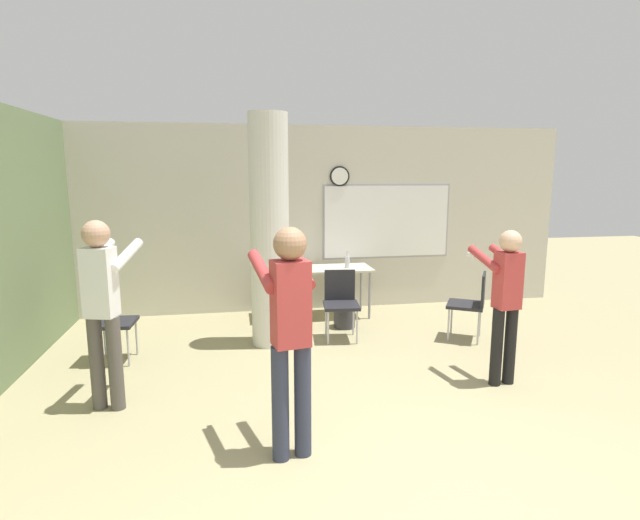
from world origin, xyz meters
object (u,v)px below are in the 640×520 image
chair_mid_room (472,301)px  chair_by_left_wall (107,318)px  bottle_on_table (347,261)px  person_watching_back (103,300)px  person_playing_front (290,325)px  folding_table (317,272)px  person_playing_side (505,295)px  chair_table_front (341,299)px

chair_mid_room → chair_by_left_wall: bearing=179.8°
bottle_on_table → person_watching_back: bearing=-138.4°
chair_mid_room → person_watching_back: (-4.09, -1.16, 0.50)m
bottle_on_table → person_playing_front: bearing=-109.5°
folding_table → person_watching_back: bearing=-132.8°
bottle_on_table → person_playing_side: person_playing_side is taller
folding_table → chair_by_left_wall: chair_by_left_wall is taller
folding_table → chair_table_front: (0.14, -1.01, -0.16)m
bottle_on_table → chair_mid_room: bearing=-44.8°
chair_mid_room → chair_by_left_wall: size_ratio=1.00×
chair_by_left_wall → person_watching_back: size_ratio=0.51×
folding_table → person_watching_back: size_ratio=0.93×
bottle_on_table → chair_table_front: size_ratio=0.29×
bottle_on_table → chair_table_front: bearing=-107.7°
bottle_on_table → person_playing_front: size_ratio=0.14×
person_playing_side → person_watching_back: size_ratio=0.91×
chair_mid_room → chair_table_front: 1.65m
folding_table → chair_mid_room: (1.76, -1.36, -0.16)m
bottle_on_table → person_playing_side: 2.78m
folding_table → bottle_on_table: 0.47m
chair_mid_room → person_playing_side: 1.39m
folding_table → chair_table_front: bearing=-82.1°
chair_by_left_wall → person_watching_back: 1.30m
bottle_on_table → chair_table_front: (-0.30, -0.95, -0.31)m
chair_mid_room → person_playing_front: size_ratio=0.50×
chair_by_left_wall → person_playing_side: (4.04, -1.30, 0.41)m
person_playing_side → person_watching_back: person_watching_back is taller
folding_table → chair_by_left_wall: 2.94m
folding_table → person_playing_side: (1.44, -2.65, 0.25)m
bottle_on_table → person_playing_front: 3.75m
bottle_on_table → chair_by_left_wall: bottle_on_table is taller
bottle_on_table → person_playing_side: (1.00, -2.59, 0.10)m
bottle_on_table → chair_mid_room: (1.31, -1.30, -0.31)m
chair_mid_room → person_watching_back: person_watching_back is taller
chair_table_front → person_playing_front: bearing=-110.1°
person_watching_back → chair_mid_room: bearing=15.9°
chair_mid_room → person_watching_back: 4.28m
chair_mid_room → person_playing_front: person_playing_front is taller
folding_table → chair_mid_room: 2.23m
person_playing_side → person_watching_back: 3.78m
folding_table → person_playing_front: person_playing_front is taller
folding_table → person_watching_back: (-2.34, -2.52, 0.33)m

